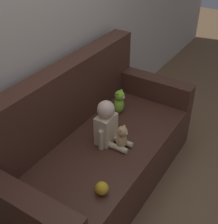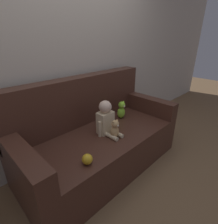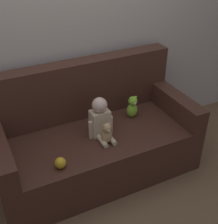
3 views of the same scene
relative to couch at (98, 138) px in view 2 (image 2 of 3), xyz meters
The scene contains 7 objects.
ground_plane 0.36m from the couch, 90.00° to the right, with size 12.00×12.00×0.00m, color brown.
wall_back 1.05m from the couch, 90.00° to the left, with size 8.00×0.05×2.60m.
couch is the anchor object (origin of this frame).
person_baby 0.31m from the couch, 74.48° to the right, with size 0.25×0.30×0.39m.
teddy_bear_brown 0.33m from the couch, 83.81° to the right, with size 0.12×0.10×0.21m.
plush_toy_side 0.51m from the couch, ahead, with size 0.11×0.11×0.24m.
toy_ball 0.62m from the couch, 140.07° to the right, with size 0.10×0.10×0.10m.
Camera 2 is at (-1.19, -1.31, 1.51)m, focal length 28.00 mm.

